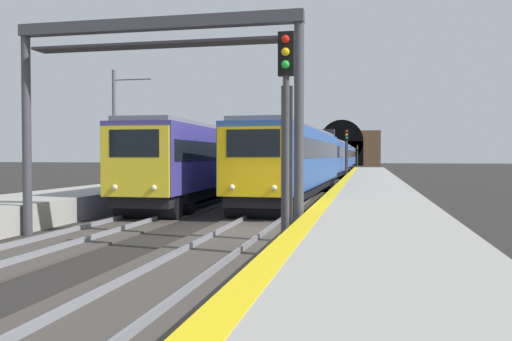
{
  "coord_description": "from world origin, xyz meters",
  "views": [
    {
      "loc": [
        -16.89,
        -3.85,
        2.52
      ],
      "look_at": [
        5.22,
        0.78,
        1.88
      ],
      "focal_mm": 37.4,
      "sensor_mm": 36.0,
      "label": 1
    }
  ],
  "objects_px": {
    "railway_signal_near": "(286,123)",
    "catenary_mast_near": "(260,147)",
    "catenary_mast_far": "(115,132)",
    "overhead_signal_gantry": "(155,71)",
    "train_main_approaching": "(332,157)",
    "railway_signal_far": "(357,154)",
    "train_adjacent_platform": "(244,159)",
    "railway_signal_mid": "(347,150)"
  },
  "relations": [
    {
      "from": "train_adjacent_platform",
      "to": "railway_signal_near",
      "type": "height_order",
      "value": "railway_signal_near"
    },
    {
      "from": "railway_signal_near",
      "to": "overhead_signal_gantry",
      "type": "relative_size",
      "value": 0.62
    },
    {
      "from": "train_main_approaching",
      "to": "overhead_signal_gantry",
      "type": "height_order",
      "value": "overhead_signal_gantry"
    },
    {
      "from": "train_adjacent_platform",
      "to": "railway_signal_far",
      "type": "distance_m",
      "value": 69.7
    },
    {
      "from": "train_main_approaching",
      "to": "railway_signal_mid",
      "type": "bearing_deg",
      "value": 13.95
    },
    {
      "from": "catenary_mast_near",
      "to": "overhead_signal_gantry",
      "type": "bearing_deg",
      "value": -171.57
    },
    {
      "from": "overhead_signal_gantry",
      "to": "catenary_mast_far",
      "type": "relative_size",
      "value": 1.16
    },
    {
      "from": "train_main_approaching",
      "to": "railway_signal_far",
      "type": "relative_size",
      "value": 17.8
    },
    {
      "from": "train_adjacent_platform",
      "to": "railway_signal_far",
      "type": "xyz_separation_m",
      "value": [
        69.39,
        -6.64,
        0.51
      ]
    },
    {
      "from": "railway_signal_near",
      "to": "catenary_mast_near",
      "type": "distance_m",
      "value": 62.54
    },
    {
      "from": "railway_signal_near",
      "to": "catenary_mast_near",
      "type": "xyz_separation_m",
      "value": [
        61.17,
        13.02,
        0.4
      ]
    },
    {
      "from": "train_adjacent_platform",
      "to": "railway_signal_near",
      "type": "relative_size",
      "value": 6.79
    },
    {
      "from": "railway_signal_near",
      "to": "catenary_mast_near",
      "type": "height_order",
      "value": "catenary_mast_near"
    },
    {
      "from": "train_adjacent_platform",
      "to": "overhead_signal_gantry",
      "type": "bearing_deg",
      "value": 4.58
    },
    {
      "from": "train_main_approaching",
      "to": "catenary_mast_near",
      "type": "distance_m",
      "value": 18.17
    },
    {
      "from": "train_adjacent_platform",
      "to": "overhead_signal_gantry",
      "type": "distance_m",
      "value": 21.99
    },
    {
      "from": "railway_signal_far",
      "to": "catenary_mast_near",
      "type": "relative_size",
      "value": 0.63
    },
    {
      "from": "train_main_approaching",
      "to": "railway_signal_near",
      "type": "bearing_deg",
      "value": 3.78
    },
    {
      "from": "train_adjacent_platform",
      "to": "catenary_mast_near",
      "type": "relative_size",
      "value": 5.18
    },
    {
      "from": "catenary_mast_far",
      "to": "overhead_signal_gantry",
      "type": "bearing_deg",
      "value": -149.47
    },
    {
      "from": "railway_signal_far",
      "to": "train_adjacent_platform",
      "type": "bearing_deg",
      "value": -5.46
    },
    {
      "from": "train_adjacent_platform",
      "to": "catenary_mast_near",
      "type": "xyz_separation_m",
      "value": [
        37.29,
        6.38,
        1.42
      ]
    },
    {
      "from": "catenary_mast_far",
      "to": "catenary_mast_near",
      "type": "bearing_deg",
      "value": 0.01
    },
    {
      "from": "train_main_approaching",
      "to": "railway_signal_mid",
      "type": "distance_m",
      "value": 8.89
    },
    {
      "from": "train_adjacent_platform",
      "to": "catenary_mast_near",
      "type": "distance_m",
      "value": 37.86
    },
    {
      "from": "railway_signal_far",
      "to": "catenary_mast_far",
      "type": "bearing_deg",
      "value": -9.68
    },
    {
      "from": "train_main_approaching",
      "to": "railway_signal_far",
      "type": "distance_m",
      "value": 46.46
    },
    {
      "from": "train_main_approaching",
      "to": "train_adjacent_platform",
      "type": "bearing_deg",
      "value": -10.17
    },
    {
      "from": "train_main_approaching",
      "to": "railway_signal_near",
      "type": "xyz_separation_m",
      "value": [
        -46.85,
        -1.92,
        0.99
      ]
    },
    {
      "from": "overhead_signal_gantry",
      "to": "catenary_mast_near",
      "type": "relative_size",
      "value": 1.24
    },
    {
      "from": "railway_signal_mid",
      "to": "railway_signal_near",
      "type": "bearing_deg",
      "value": 0.0
    },
    {
      "from": "catenary_mast_far",
      "to": "train_main_approaching",
      "type": "bearing_deg",
      "value": -20.37
    },
    {
      "from": "train_main_approaching",
      "to": "overhead_signal_gantry",
      "type": "relative_size",
      "value": 9.12
    },
    {
      "from": "railway_signal_near",
      "to": "catenary_mast_near",
      "type": "relative_size",
      "value": 0.76
    },
    {
      "from": "train_main_approaching",
      "to": "catenary_mast_far",
      "type": "xyz_separation_m",
      "value": [
        -29.86,
        11.09,
        1.65
      ]
    },
    {
      "from": "train_adjacent_platform",
      "to": "catenary_mast_far",
      "type": "distance_m",
      "value": 9.53
    },
    {
      "from": "railway_signal_mid",
      "to": "catenary_mast_near",
      "type": "relative_size",
      "value": 0.69
    },
    {
      "from": "train_main_approaching",
      "to": "train_adjacent_platform",
      "type": "height_order",
      "value": "train_main_approaching"
    },
    {
      "from": "railway_signal_mid",
      "to": "catenary_mast_near",
      "type": "xyz_separation_m",
      "value": [
        22.97,
        13.02,
        0.69
      ]
    },
    {
      "from": "railway_signal_near",
      "to": "railway_signal_mid",
      "type": "relative_size",
      "value": 1.1
    },
    {
      "from": "train_main_approaching",
      "to": "catenary_mast_far",
      "type": "height_order",
      "value": "catenary_mast_far"
    },
    {
      "from": "train_adjacent_platform",
      "to": "overhead_signal_gantry",
      "type": "relative_size",
      "value": 4.18
    }
  ]
}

